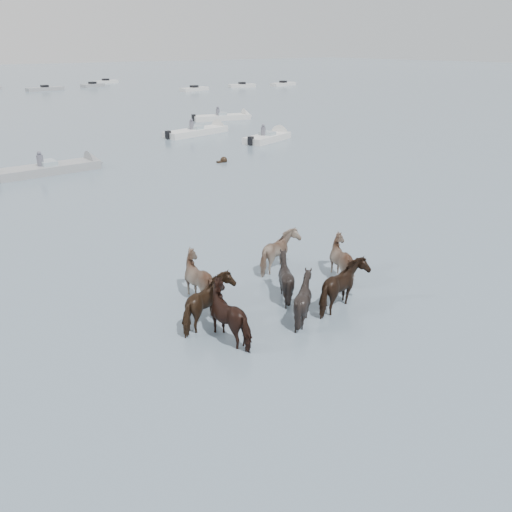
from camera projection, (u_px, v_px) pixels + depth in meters
ground at (304, 305)px, 14.58m from camera, size 400.00×400.00×0.00m
pony_herd at (275, 284)px, 14.48m from camera, size 6.78×4.56×1.53m
swimming_pony at (223, 161)px, 32.06m from camera, size 0.72×0.44×0.44m
motorboat_b at (63, 167)px, 29.76m from camera, size 6.26×1.70×1.92m
motorboat_c at (203, 131)px, 42.22m from camera, size 6.52×2.74×1.92m
motorboat_d at (272, 137)px, 39.50m from camera, size 5.16×3.07×1.92m
motorboat_e at (229, 117)px, 50.02m from camera, size 6.23×3.17×1.92m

